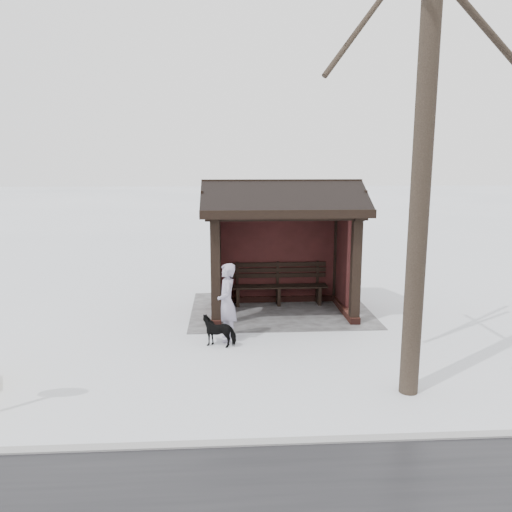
% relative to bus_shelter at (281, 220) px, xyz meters
% --- Properties ---
extents(ground, '(120.00, 120.00, 0.00)m').
position_rel_bus_shelter_xyz_m(ground, '(0.00, 0.16, -2.17)').
color(ground, silver).
rests_on(ground, ground).
extents(kerb, '(120.00, 0.15, 0.06)m').
position_rel_bus_shelter_xyz_m(kerb, '(0.00, 5.66, -2.16)').
color(kerb, gray).
rests_on(kerb, ground).
extents(trampled_patch, '(4.20, 3.20, 0.02)m').
position_rel_bus_shelter_xyz_m(trampled_patch, '(0.00, -0.04, -2.16)').
color(trampled_patch, gray).
rests_on(trampled_patch, ground).
extents(bus_shelter, '(3.60, 2.40, 3.09)m').
position_rel_bus_shelter_xyz_m(bus_shelter, '(0.00, 0.00, 0.00)').
color(bus_shelter, '#341713').
rests_on(bus_shelter, ground).
extents(pedestrian, '(0.41, 0.59, 1.55)m').
position_rel_bus_shelter_xyz_m(pedestrian, '(1.27, 1.93, -1.39)').
color(pedestrian, '#9A93AC').
rests_on(pedestrian, ground).
extents(dog, '(0.75, 0.47, 0.58)m').
position_rel_bus_shelter_xyz_m(dog, '(1.42, 2.18, -1.87)').
color(dog, black).
rests_on(dog, ground).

